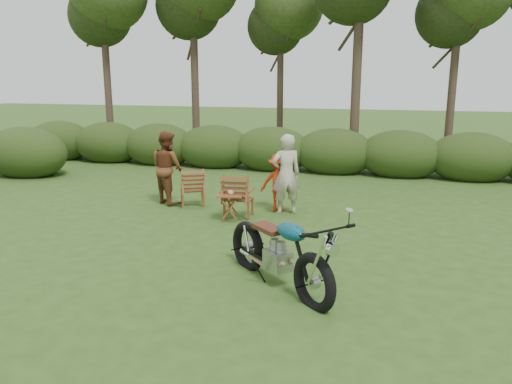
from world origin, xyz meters
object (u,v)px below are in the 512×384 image
(adult_a, at_px, (286,213))
(adult_b, at_px, (169,203))
(child, at_px, (278,210))
(lawn_chair_right, at_px, (239,217))
(side_table, at_px, (230,207))
(lawn_chair_left, at_px, (193,205))
(cup, at_px, (231,192))
(motorcycle, at_px, (278,284))

(adult_a, relative_size, adult_b, 1.02)
(adult_a, relative_size, child, 1.37)
(adult_b, bearing_deg, adult_a, -151.41)
(lawn_chair_right, distance_m, side_table, 0.42)
(lawn_chair_left, distance_m, adult_b, 0.65)
(cup, distance_m, child, 1.45)
(lawn_chair_left, bearing_deg, adult_a, 150.28)
(adult_a, distance_m, adult_b, 2.90)
(motorcycle, relative_size, side_table, 4.15)
(adult_a, bearing_deg, cup, 12.58)
(cup, xyz_separation_m, child, (0.77, 1.06, -0.62))
(side_table, height_order, cup, cup)
(lawn_chair_left, xyz_separation_m, child, (2.04, 0.10, 0.00))
(motorcycle, relative_size, lawn_chair_left, 2.64)
(motorcycle, bearing_deg, child, 145.19)
(lawn_chair_left, bearing_deg, cup, 115.77)
(adult_a, height_order, adult_b, adult_a)
(side_table, xyz_separation_m, child, (0.80, 1.04, -0.28))
(cup, relative_size, adult_b, 0.08)
(adult_a, xyz_separation_m, adult_b, (-2.90, 0.16, 0.00))
(cup, bearing_deg, lawn_chair_left, 142.93)
(motorcycle, bearing_deg, side_table, 162.34)
(lawn_chair_right, bearing_deg, side_table, 68.78)
(side_table, bearing_deg, adult_a, 39.69)
(side_table, relative_size, child, 0.44)
(motorcycle, height_order, side_table, motorcycle)
(lawn_chair_right, xyz_separation_m, adult_b, (-1.98, 0.70, 0.00))
(lawn_chair_right, height_order, adult_a, adult_a)
(side_table, height_order, adult_a, adult_a)
(lawn_chair_right, relative_size, adult_b, 0.55)
(adult_a, bearing_deg, side_table, 11.10)
(lawn_chair_right, height_order, side_table, side_table)
(lawn_chair_left, height_order, side_table, side_table)
(lawn_chair_right, relative_size, lawn_chair_left, 1.08)
(lawn_chair_right, relative_size, adult_a, 0.54)
(lawn_chair_right, distance_m, cup, 0.70)
(lawn_chair_left, bearing_deg, side_table, 115.74)
(adult_b, bearing_deg, motorcycle, 164.07)
(cup, height_order, adult_a, adult_a)
(lawn_chair_left, relative_size, adult_a, 0.50)
(lawn_chair_left, bearing_deg, motorcycle, 100.04)
(lawn_chair_left, height_order, adult_b, adult_b)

